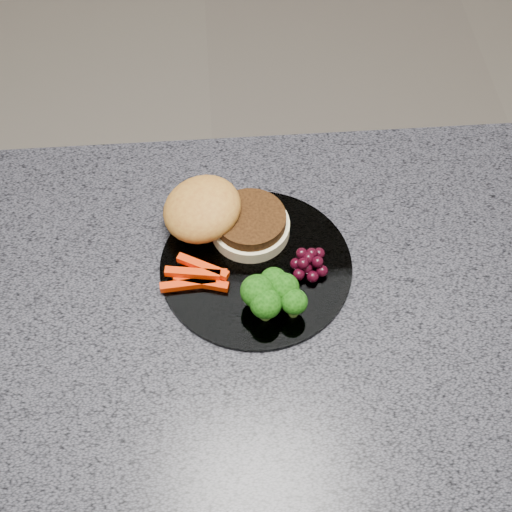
{
  "coord_description": "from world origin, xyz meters",
  "views": [
    {
      "loc": [
        0.02,
        -0.49,
        1.7
      ],
      "look_at": [
        0.06,
        0.05,
        0.93
      ],
      "focal_mm": 50.0,
      "sensor_mm": 36.0,
      "label": 1
    }
  ],
  "objects": [
    {
      "name": "room",
      "position": [
        0.0,
        0.0,
        1.35
      ],
      "size": [
        4.02,
        4.02,
        2.7
      ],
      "color": "gray",
      "rests_on": "ground"
    },
    {
      "name": "countertop",
      "position": [
        0.0,
        0.0,
        0.88
      ],
      "size": [
        1.2,
        0.6,
        0.04
      ],
      "primitive_type": "cube",
      "color": "#484852",
      "rests_on": "island_cabinet"
    },
    {
      "name": "plate",
      "position": [
        0.06,
        0.05,
        0.9
      ],
      "size": [
        0.26,
        0.26,
        0.01
      ],
      "primitive_type": "cylinder",
      "color": "white",
      "rests_on": "countertop"
    },
    {
      "name": "carrot_sticks",
      "position": [
        -0.02,
        0.04,
        0.91
      ],
      "size": [
        0.09,
        0.06,
        0.02
      ],
      "rotation": [
        0.0,
        0.0,
        -0.42
      ],
      "color": "#EE2F03",
      "rests_on": "plate"
    },
    {
      "name": "burger",
      "position": [
        0.02,
        0.12,
        0.93
      ],
      "size": [
        0.18,
        0.13,
        0.06
      ],
      "rotation": [
        0.0,
        0.0,
        0.05
      ],
      "color": "#F7E7AE",
      "rests_on": "plate"
    },
    {
      "name": "grape_bunch",
      "position": [
        0.13,
        0.04,
        0.92
      ],
      "size": [
        0.05,
        0.05,
        0.03
      ],
      "rotation": [
        0.0,
        0.0,
        0.32
      ],
      "color": "black",
      "rests_on": "plate"
    },
    {
      "name": "island_cabinet",
      "position": [
        0.0,
        0.0,
        0.43
      ],
      "size": [
        1.2,
        0.6,
        0.86
      ],
      "primitive_type": "cube",
      "color": "brown",
      "rests_on": "ground"
    },
    {
      "name": "broccoli",
      "position": [
        0.08,
        -0.01,
        0.94
      ],
      "size": [
        0.08,
        0.07,
        0.05
      ],
      "rotation": [
        0.0,
        0.0,
        -0.08
      ],
      "color": "olive",
      "rests_on": "plate"
    }
  ]
}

